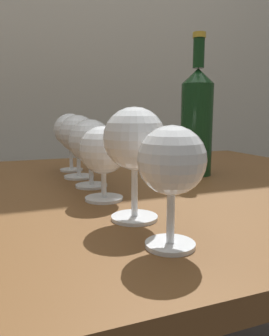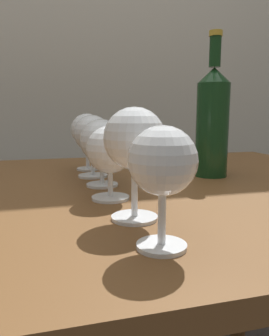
{
  "view_description": "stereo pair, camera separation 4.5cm",
  "coord_description": "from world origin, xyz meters",
  "px_view_note": "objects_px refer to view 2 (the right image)",
  "views": [
    {
      "loc": [
        -0.07,
        -0.64,
        0.93
      ],
      "look_at": [
        0.09,
        -0.22,
        0.85
      ],
      "focal_mm": 35.17,
      "sensor_mm": 36.0,
      "label": 1
    },
    {
      "loc": [
        -0.02,
        -0.65,
        0.93
      ],
      "look_at": [
        0.09,
        -0.22,
        0.85
      ],
      "focal_mm": 35.17,
      "sensor_mm": 36.0,
      "label": 2
    }
  ],
  "objects_px": {
    "wine_bottle": "(212,120)",
    "wine_glass_port": "(102,143)",
    "wine_glass_white": "(110,151)",
    "wine_glass_merlot": "(92,135)",
    "wine_glass_cabernet": "(163,164)",
    "wine_glass_chardonnay": "(134,141)",
    "wine_glass_empty": "(87,131)"
  },
  "relations": [
    {
      "from": "wine_glass_white",
      "to": "wine_bottle",
      "type": "distance_m",
      "value": 0.31
    },
    {
      "from": "wine_glass_port",
      "to": "wine_glass_empty",
      "type": "height_order",
      "value": "wine_glass_empty"
    },
    {
      "from": "wine_glass_port",
      "to": "wine_glass_chardonnay",
      "type": "bearing_deg",
      "value": -87.89
    },
    {
      "from": "wine_glass_empty",
      "to": "wine_bottle",
      "type": "height_order",
      "value": "wine_bottle"
    },
    {
      "from": "wine_glass_merlot",
      "to": "wine_glass_empty",
      "type": "height_order",
      "value": "wine_glass_empty"
    },
    {
      "from": "wine_glass_port",
      "to": "wine_bottle",
      "type": "xyz_separation_m",
      "value": [
        0.27,
        0.04,
        0.04
      ]
    },
    {
      "from": "wine_glass_port",
      "to": "wine_glass_merlot",
      "type": "relative_size",
      "value": 0.95
    },
    {
      "from": "wine_glass_cabernet",
      "to": "wine_glass_white",
      "type": "bearing_deg",
      "value": 93.77
    },
    {
      "from": "wine_glass_chardonnay",
      "to": "wine_glass_merlot",
      "type": "relative_size",
      "value": 1.09
    },
    {
      "from": "wine_glass_cabernet",
      "to": "wine_glass_empty",
      "type": "height_order",
      "value": "wine_glass_empty"
    },
    {
      "from": "wine_glass_empty",
      "to": "wine_bottle",
      "type": "distance_m",
      "value": 0.32
    },
    {
      "from": "wine_glass_chardonnay",
      "to": "wine_bottle",
      "type": "distance_m",
      "value": 0.37
    },
    {
      "from": "wine_bottle",
      "to": "wine_glass_port",
      "type": "bearing_deg",
      "value": -170.84
    },
    {
      "from": "wine_bottle",
      "to": "wine_glass_merlot",
      "type": "bearing_deg",
      "value": 167.05
    },
    {
      "from": "wine_glass_chardonnay",
      "to": "wine_bottle",
      "type": "relative_size",
      "value": 0.48
    },
    {
      "from": "wine_glass_white",
      "to": "wine_glass_merlot",
      "type": "bearing_deg",
      "value": 90.23
    },
    {
      "from": "wine_glass_port",
      "to": "wine_glass_empty",
      "type": "xyz_separation_m",
      "value": [
        -0.0,
        0.2,
        0.01
      ]
    },
    {
      "from": "wine_glass_cabernet",
      "to": "wine_glass_chardonnay",
      "type": "height_order",
      "value": "wine_glass_chardonnay"
    },
    {
      "from": "wine_glass_merlot",
      "to": "wine_glass_white",
      "type": "bearing_deg",
      "value": -89.77
    },
    {
      "from": "wine_glass_merlot",
      "to": "wine_glass_empty",
      "type": "bearing_deg",
      "value": 89.82
    },
    {
      "from": "wine_glass_chardonnay",
      "to": "wine_glass_port",
      "type": "height_order",
      "value": "wine_glass_chardonnay"
    },
    {
      "from": "wine_glass_cabernet",
      "to": "wine_glass_port",
      "type": "relative_size",
      "value": 1.0
    },
    {
      "from": "wine_glass_chardonnay",
      "to": "wine_glass_white",
      "type": "distance_m",
      "value": 0.12
    },
    {
      "from": "wine_glass_cabernet",
      "to": "wine_glass_white",
      "type": "height_order",
      "value": "wine_glass_cabernet"
    },
    {
      "from": "wine_glass_chardonnay",
      "to": "wine_glass_port",
      "type": "relative_size",
      "value": 1.15
    },
    {
      "from": "wine_glass_cabernet",
      "to": "wine_glass_chardonnay",
      "type": "xyz_separation_m",
      "value": [
        -0.0,
        0.1,
        0.02
      ]
    },
    {
      "from": "wine_bottle",
      "to": "wine_glass_chardonnay",
      "type": "bearing_deg",
      "value": -134.43
    },
    {
      "from": "wine_glass_white",
      "to": "wine_glass_port",
      "type": "xyz_separation_m",
      "value": [
        0.0,
        0.1,
        0.01
      ]
    },
    {
      "from": "wine_glass_chardonnay",
      "to": "wine_glass_white",
      "type": "bearing_deg",
      "value": 95.76
    },
    {
      "from": "wine_glass_port",
      "to": "wine_glass_merlot",
      "type": "distance_m",
      "value": 0.11
    },
    {
      "from": "wine_glass_port",
      "to": "wine_bottle",
      "type": "height_order",
      "value": "wine_bottle"
    },
    {
      "from": "wine_glass_white",
      "to": "wine_glass_merlot",
      "type": "distance_m",
      "value": 0.21
    }
  ]
}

